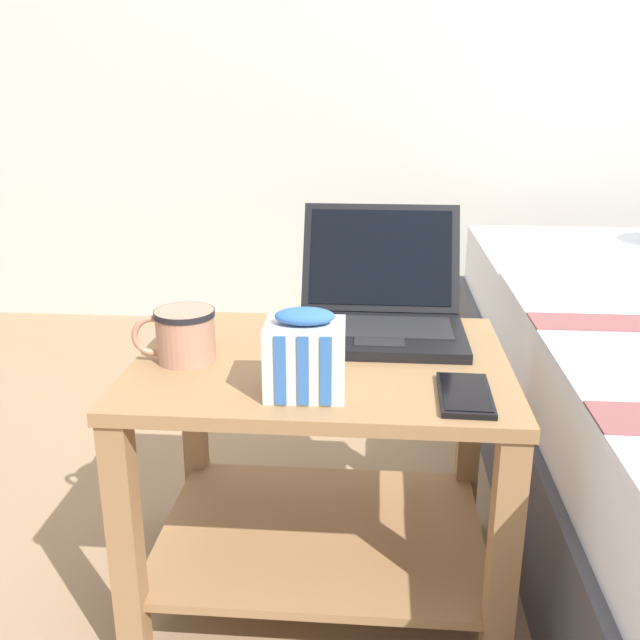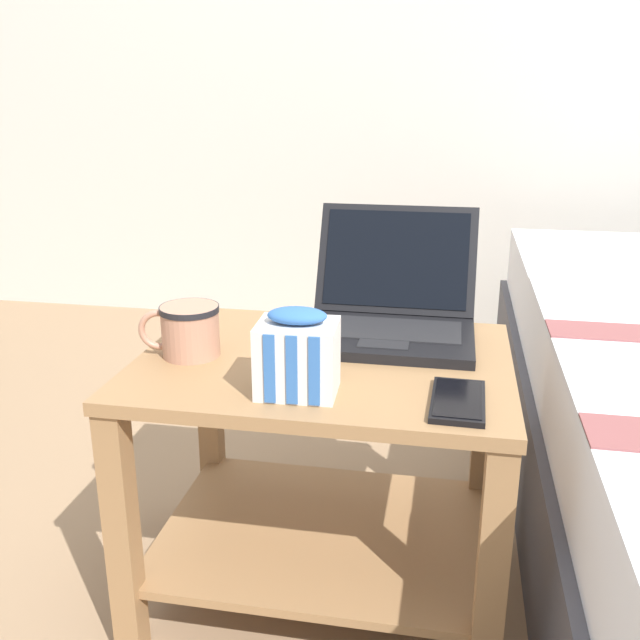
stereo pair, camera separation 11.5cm
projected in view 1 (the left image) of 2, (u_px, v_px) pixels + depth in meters
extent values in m
plane|color=#937556|center=(322.00, 585.00, 1.35)|extent=(8.00, 8.00, 0.00)
cube|color=#997047|center=(322.00, 364.00, 1.21)|extent=(0.63, 0.48, 0.02)
cube|color=#997047|center=(322.00, 533.00, 1.32)|extent=(0.59, 0.44, 0.02)
cube|color=#997047|center=(126.00, 549.00, 1.10)|extent=(0.04, 0.04, 0.44)
cube|color=#997047|center=(503.00, 568.00, 1.06)|extent=(0.04, 0.04, 0.44)
cube|color=#997047|center=(195.00, 424.00, 1.51)|extent=(0.04, 0.04, 0.44)
cube|color=#997047|center=(469.00, 434.00, 1.46)|extent=(0.04, 0.04, 0.44)
cube|color=black|center=(379.00, 335.00, 1.29)|extent=(0.31, 0.22, 0.02)
cube|color=#232326|center=(379.00, 327.00, 1.30)|extent=(0.26, 0.12, 0.00)
cube|color=#232326|center=(379.00, 341.00, 1.23)|extent=(0.09, 0.05, 0.00)
cube|color=black|center=(381.00, 258.00, 1.41)|extent=(0.31, 0.11, 0.20)
cube|color=black|center=(381.00, 257.00, 1.41)|extent=(0.28, 0.09, 0.17)
cube|color=silver|center=(340.00, 287.00, 1.41)|extent=(0.05, 0.02, 0.04)
cube|color=green|center=(363.00, 255.00, 1.42)|extent=(0.04, 0.02, 0.04)
cube|color=green|center=(377.00, 245.00, 1.42)|extent=(0.04, 0.01, 0.02)
cylinder|color=tan|center=(186.00, 335.00, 1.18)|extent=(0.10, 0.10, 0.09)
cylinder|color=black|center=(184.00, 313.00, 1.17)|extent=(0.10, 0.10, 0.01)
cylinder|color=black|center=(185.00, 318.00, 1.18)|extent=(0.09, 0.09, 0.01)
torus|color=tan|center=(153.00, 336.00, 1.18)|extent=(0.07, 0.02, 0.07)
cube|color=silver|center=(305.00, 359.00, 1.05)|extent=(0.12, 0.10, 0.11)
cube|color=#3366B2|center=(280.00, 371.00, 1.01)|extent=(0.02, 0.00, 0.10)
cube|color=#3366B2|center=(303.00, 371.00, 1.01)|extent=(0.02, 0.00, 0.10)
cube|color=#3366B2|center=(326.00, 372.00, 1.01)|extent=(0.02, 0.00, 0.10)
ellipsoid|color=#3366B2|center=(305.00, 316.00, 1.03)|extent=(0.09, 0.06, 0.02)
cube|color=black|center=(465.00, 395.00, 1.05)|extent=(0.08, 0.15, 0.01)
cube|color=black|center=(465.00, 392.00, 1.05)|extent=(0.07, 0.14, 0.00)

